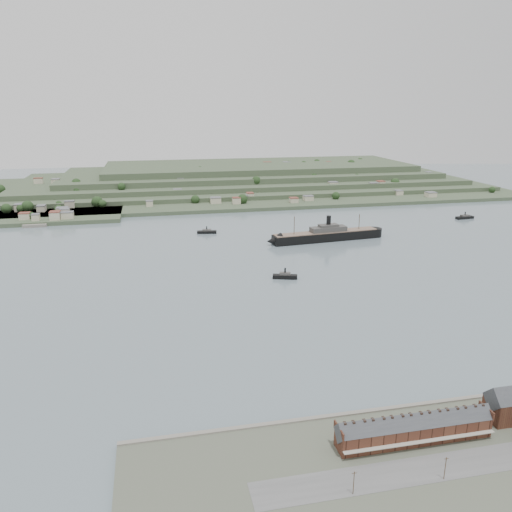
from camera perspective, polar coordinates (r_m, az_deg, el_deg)
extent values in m
plane|color=slate|center=(333.76, 4.99, -2.99)|extent=(1400.00, 1400.00, 0.00)
cube|color=#4C5142|center=(183.86, 23.65, -22.32)|extent=(220.00, 80.00, 2.00)
cube|color=gray|center=(209.71, 17.36, -16.19)|extent=(220.00, 2.00, 2.60)
cube|color=#595959|center=(186.94, 22.57, -21.04)|extent=(140.00, 12.00, 0.10)
cube|color=#462419|center=(189.51, 17.59, -18.60)|extent=(55.00, 8.00, 7.00)
cube|color=#36393E|center=(187.55, 17.69, -17.72)|extent=(55.60, 8.15, 8.15)
cube|color=#A8A495|center=(186.50, 18.33, -19.51)|extent=(55.00, 1.60, 0.25)
cube|color=#462419|center=(176.43, 9.45, -19.12)|extent=(0.50, 8.40, 3.00)
cube|color=#462419|center=(200.80, 24.83, -15.74)|extent=(0.50, 8.40, 3.00)
cube|color=black|center=(177.45, 11.22, -18.44)|extent=(0.90, 1.40, 3.20)
cube|color=black|center=(179.43, 12.92, -18.12)|extent=(0.90, 1.40, 3.20)
cube|color=black|center=(185.01, 16.98, -17.28)|extent=(0.90, 1.40, 3.20)
cube|color=black|center=(187.48, 18.52, -16.94)|extent=(0.90, 1.40, 3.20)
cube|color=black|center=(194.20, 22.17, -16.08)|extent=(0.90, 1.40, 3.20)
cube|color=black|center=(197.09, 23.55, -15.74)|extent=(0.90, 1.40, 3.20)
cube|color=#462419|center=(210.83, 26.32, -15.43)|extent=(10.00, 10.00, 9.00)
cube|color=#36393E|center=(208.59, 26.49, -14.37)|extent=(10.40, 10.18, 10.18)
cube|color=#34452E|center=(675.56, -3.95, 7.37)|extent=(760.00, 260.00, 4.00)
cube|color=#34452E|center=(702.25, -2.62, 8.13)|extent=(680.00, 220.00, 5.00)
cube|color=#34452E|center=(718.62, -1.63, 8.78)|extent=(600.00, 200.00, 6.00)
cube|color=#34452E|center=(735.15, -0.69, 9.48)|extent=(520.00, 180.00, 7.00)
cube|color=#34452E|center=(751.86, 0.22, 10.23)|extent=(440.00, 160.00, 8.00)
cube|color=#34452E|center=(570.87, -22.60, 4.36)|extent=(150.00, 90.00, 4.00)
cube|color=gray|center=(531.69, -23.88, 3.29)|extent=(22.00, 14.00, 2.80)
cube|color=black|center=(437.35, 7.98, 2.23)|extent=(96.68, 22.58, 7.46)
cone|color=black|center=(419.12, 2.06, 1.74)|extent=(14.03, 14.03, 12.78)
cylinder|color=black|center=(459.87, 13.37, 2.66)|extent=(12.78, 12.78, 7.46)
cube|color=#735D4D|center=(436.35, 8.00, 2.75)|extent=(94.45, 21.30, 0.64)
cube|color=#413F3C|center=(436.71, 8.26, 3.06)|extent=(32.77, 12.82, 4.26)
cube|color=#413F3C|center=(436.04, 8.28, 3.43)|extent=(17.72, 9.17, 2.66)
cylinder|color=black|center=(435.13, 8.30, 3.95)|extent=(3.83, 3.83, 9.59)
cylinder|color=#483621|center=(422.73, 4.39, 3.40)|extent=(0.53, 0.53, 17.04)
cylinder|color=#483621|center=(449.58, 11.71, 3.77)|extent=(0.53, 0.53, 14.91)
cube|color=black|center=(339.37, 3.33, -2.37)|extent=(17.23, 8.99, 2.66)
cube|color=#413F3C|center=(338.72, 3.34, -2.05)|extent=(8.19, 5.53, 2.00)
cylinder|color=black|center=(338.01, 3.35, -1.70)|extent=(1.11, 1.11, 3.89)
cube|color=black|center=(460.62, -5.64, 2.74)|extent=(18.19, 7.09, 2.36)
cube|color=#413F3C|center=(460.20, -5.65, 2.95)|extent=(8.40, 4.90, 1.77)
cylinder|color=black|center=(459.73, -5.65, 3.19)|extent=(0.98, 0.98, 3.45)
cube|color=black|center=(561.49, 22.74, 4.08)|extent=(19.99, 7.51, 2.60)
cube|color=#413F3C|center=(561.10, 22.77, 4.27)|extent=(9.20, 5.27, 1.95)
cylinder|color=black|center=(560.68, 22.79, 4.49)|extent=(1.08, 1.08, 3.80)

